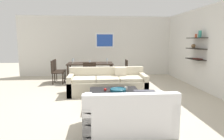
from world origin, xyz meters
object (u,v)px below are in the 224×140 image
(decorative_bowl, at_px, (118,90))
(wine_glass_right_near, at_px, (107,60))
(wine_glass_foot, at_px, (90,61))
(apple_on_coffee_table, at_px, (105,90))
(coffee_table, at_px, (115,99))
(dining_chair_right_near, at_px, (123,70))
(candle_jar, at_px, (126,88))
(dining_chair_foot, at_px, (90,73))
(wine_glass_left_far, at_px, (73,60))
(dining_table, at_px, (90,65))
(dining_chair_left_far, at_px, (58,69))
(sofa_beige, at_px, (108,84))
(wine_glass_left_near, at_px, (73,61))
(loveseat_white, at_px, (128,115))
(dining_chair_left_near, at_px, (56,70))

(decorative_bowl, relative_size, wine_glass_right_near, 2.11)
(decorative_bowl, bearing_deg, wine_glass_right_near, 91.92)
(wine_glass_right_near, height_order, wine_glass_foot, wine_glass_right_near)
(apple_on_coffee_table, bearing_deg, coffee_table, -18.19)
(dining_chair_right_near, bearing_deg, candle_jar, -96.86)
(dining_chair_foot, bearing_deg, wine_glass_left_far, 124.95)
(dining_table, height_order, wine_glass_left_far, wine_glass_left_far)
(dining_chair_right_near, bearing_deg, apple_on_coffee_table, -107.37)
(coffee_table, xyz_separation_m, dining_chair_left_far, (-1.95, 3.15, 0.31))
(dining_chair_right_near, xyz_separation_m, dining_chair_left_far, (-2.56, 0.38, 0.00))
(wine_glass_right_near, bearing_deg, sofa_beige, -93.07)
(wine_glass_right_near, height_order, wine_glass_left_near, wine_glass_right_near)
(dining_table, bearing_deg, wine_glass_right_near, -9.15)
(loveseat_white, xyz_separation_m, dining_table, (-0.79, 4.26, 0.38))
(dining_table, xyz_separation_m, dining_chair_right_near, (1.28, -0.19, -0.17))
(decorative_bowl, distance_m, wine_glass_left_near, 3.20)
(dining_chair_foot, bearing_deg, wine_glass_foot, 90.00)
(coffee_table, height_order, dining_chair_left_near, dining_chair_left_near)
(sofa_beige, height_order, dining_chair_left_far, dining_chair_left_far)
(candle_jar, bearing_deg, dining_chair_left_near, 130.47)
(apple_on_coffee_table, relative_size, wine_glass_left_far, 0.42)
(loveseat_white, height_order, coffee_table, loveseat_white)
(dining_chair_left_near, distance_m, wine_glass_left_far, 0.78)
(candle_jar, relative_size, wine_glass_left_far, 0.46)
(loveseat_white, height_order, dining_chair_foot, dining_chair_foot)
(decorative_bowl, bearing_deg, sofa_beige, 98.55)
(dining_table, height_order, wine_glass_right_near, wine_glass_right_near)
(dining_chair_left_near, bearing_deg, candle_jar, -49.53)
(candle_jar, xyz_separation_m, wine_glass_right_near, (-0.31, 2.72, 0.46))
(dining_chair_foot, bearing_deg, wine_glass_left_near, 132.05)
(sofa_beige, xyz_separation_m, dining_chair_foot, (-0.57, 0.90, 0.21))
(candle_jar, xyz_separation_m, wine_glass_left_near, (-1.62, 2.72, 0.44))
(apple_on_coffee_table, xyz_separation_m, wine_glass_left_far, (-1.10, 2.99, 0.45))
(loveseat_white, distance_m, dining_chair_foot, 3.52)
(dining_chair_left_far, bearing_deg, wine_glass_left_near, -25.53)
(decorative_bowl, xyz_separation_m, dining_chair_left_near, (-2.03, 2.76, 0.09))
(sofa_beige, bearing_deg, loveseat_white, -85.07)
(dining_chair_left_far, xyz_separation_m, wine_glass_left_far, (0.62, -0.09, 0.36))
(sofa_beige, bearing_deg, wine_glass_right_near, 86.93)
(wine_glass_left_near, bearing_deg, apple_on_coffee_table, -68.43)
(loveseat_white, distance_m, decorative_bowl, 1.32)
(wine_glass_left_near, bearing_deg, candle_jar, -59.18)
(wine_glass_foot, bearing_deg, coffee_table, -75.57)
(coffee_table, height_order, dining_chair_foot, dining_chair_foot)
(sofa_beige, distance_m, apple_on_coffee_table, 1.16)
(dining_chair_left_near, bearing_deg, loveseat_white, -63.03)
(dining_chair_left_far, xyz_separation_m, wine_glass_right_near, (1.94, -0.30, 0.38))
(coffee_table, bearing_deg, apple_on_coffee_table, 161.81)
(dining_chair_foot, bearing_deg, dining_chair_right_near, 26.60)
(loveseat_white, relative_size, decorative_bowl, 4.07)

